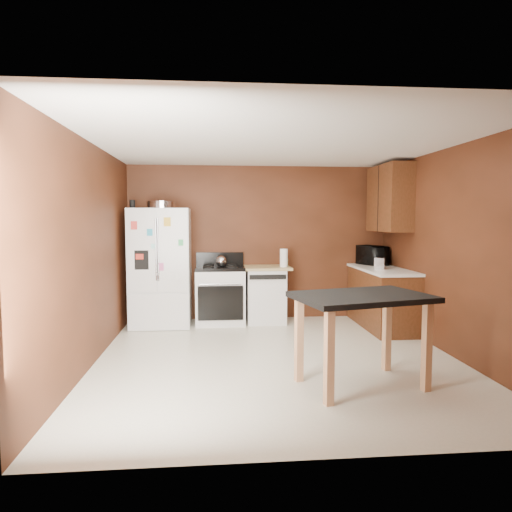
{
  "coord_description": "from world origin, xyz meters",
  "views": [
    {
      "loc": [
        -0.72,
        -5.19,
        1.65
      ],
      "look_at": [
        -0.17,
        0.85,
        1.15
      ],
      "focal_mm": 32.0,
      "sensor_mm": 36.0,
      "label": 1
    }
  ],
  "objects": [
    {
      "name": "wall_right",
      "position": [
        2.1,
        0.0,
        1.25
      ],
      "size": [
        0.0,
        4.5,
        4.5
      ],
      "primitive_type": "plane",
      "rotation": [
        1.57,
        0.0,
        -1.57
      ],
      "color": "#572917",
      "rests_on": "ground"
    },
    {
      "name": "floor",
      "position": [
        0.0,
        0.0,
        0.0
      ],
      "size": [
        4.5,
        4.5,
        0.0
      ],
      "primitive_type": "plane",
      "color": "silver",
      "rests_on": "ground"
    },
    {
      "name": "wall_back",
      "position": [
        0.0,
        2.25,
        1.25
      ],
      "size": [
        4.2,
        0.0,
        4.2
      ],
      "primitive_type": "plane",
      "rotation": [
        1.57,
        0.0,
        0.0
      ],
      "color": "#572917",
      "rests_on": "ground"
    },
    {
      "name": "toaster",
      "position": [
        1.73,
        1.36,
        0.99
      ],
      "size": [
        0.23,
        0.27,
        0.17
      ],
      "primitive_type": "cube",
      "rotation": [
        0.0,
        0.0,
        -0.43
      ],
      "color": "silver",
      "rests_on": "right_cabinets"
    },
    {
      "name": "green_canister",
      "position": [
        0.39,
        1.97,
        0.95
      ],
      "size": [
        0.15,
        0.15,
        0.12
      ],
      "primitive_type": "cylinder",
      "rotation": [
        0.0,
        0.0,
        -0.42
      ],
      "color": "#38934F",
      "rests_on": "dishwasher"
    },
    {
      "name": "gas_range",
      "position": [
        -0.64,
        1.92,
        0.46
      ],
      "size": [
        0.76,
        0.68,
        1.1
      ],
      "color": "white",
      "rests_on": "ground"
    },
    {
      "name": "pen_cup",
      "position": [
        -1.94,
        1.8,
        1.86
      ],
      "size": [
        0.08,
        0.08,
        0.12
      ],
      "primitive_type": "cylinder",
      "color": "black",
      "rests_on": "refrigerator"
    },
    {
      "name": "roasting_pan",
      "position": [
        -1.52,
        1.85,
        1.85
      ],
      "size": [
        0.44,
        0.44,
        0.11
      ],
      "primitive_type": "cylinder",
      "color": "silver",
      "rests_on": "refrigerator"
    },
    {
      "name": "paper_towel",
      "position": [
        0.36,
        1.85,
        1.03
      ],
      "size": [
        0.15,
        0.15,
        0.28
      ],
      "primitive_type": "cylinder",
      "rotation": [
        0.0,
        0.0,
        -0.32
      ],
      "color": "white",
      "rests_on": "dishwasher"
    },
    {
      "name": "refrigerator",
      "position": [
        -1.55,
        1.86,
        0.9
      ],
      "size": [
        0.9,
        0.8,
        1.8
      ],
      "color": "white",
      "rests_on": "ground"
    },
    {
      "name": "kettle",
      "position": [
        -0.62,
        1.89,
        0.99
      ],
      "size": [
        0.17,
        0.17,
        0.17
      ],
      "primitive_type": "sphere",
      "color": "silver",
      "rests_on": "gas_range"
    },
    {
      "name": "microwave",
      "position": [
        1.82,
        1.96,
        1.04
      ],
      "size": [
        0.51,
        0.6,
        0.28
      ],
      "primitive_type": "imported",
      "rotation": [
        0.0,
        0.0,
        1.96
      ],
      "color": "black",
      "rests_on": "right_cabinets"
    },
    {
      "name": "right_cabinets",
      "position": [
        1.84,
        1.48,
        0.91
      ],
      "size": [
        0.63,
        1.58,
        2.45
      ],
      "color": "brown",
      "rests_on": "ground"
    },
    {
      "name": "ceiling",
      "position": [
        0.0,
        0.0,
        2.5
      ],
      "size": [
        4.5,
        4.5,
        0.0
      ],
      "primitive_type": "plane",
      "rotation": [
        3.14,
        0.0,
        0.0
      ],
      "color": "white",
      "rests_on": "ground"
    },
    {
      "name": "wall_left",
      "position": [
        -2.1,
        0.0,
        1.25
      ],
      "size": [
        0.0,
        4.5,
        4.5
      ],
      "primitive_type": "plane",
      "rotation": [
        1.57,
        0.0,
        1.57
      ],
      "color": "#572917",
      "rests_on": "ground"
    },
    {
      "name": "island",
      "position": [
        0.7,
        -0.92,
        0.77
      ],
      "size": [
        1.42,
        1.11,
        0.91
      ],
      "color": "black",
      "rests_on": "ground"
    },
    {
      "name": "dishwasher",
      "position": [
        0.08,
        1.95,
        0.45
      ],
      "size": [
        0.78,
        0.63,
        0.89
      ],
      "color": "white",
      "rests_on": "ground"
    },
    {
      "name": "wall_front",
      "position": [
        0.0,
        -2.25,
        1.25
      ],
      "size": [
        4.2,
        0.0,
        4.2
      ],
      "primitive_type": "plane",
      "rotation": [
        -1.57,
        0.0,
        0.0
      ],
      "color": "#572917",
      "rests_on": "ground"
    }
  ]
}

